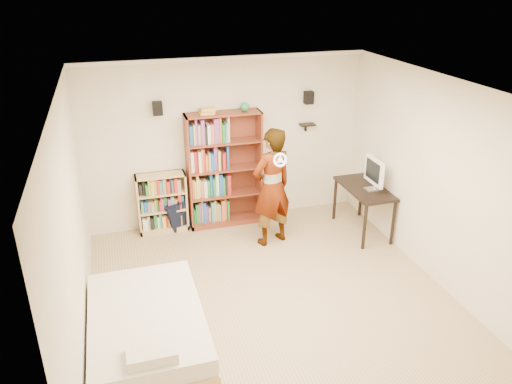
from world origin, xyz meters
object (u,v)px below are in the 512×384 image
tall_bookshelf (224,170)px  daybed (147,325)px  person (272,187)px  low_bookshelf (162,203)px  computer_desk (363,209)px

tall_bookshelf → daybed: size_ratio=0.98×
daybed → person: bearing=41.9°
tall_bookshelf → low_bookshelf: 1.12m
person → daybed: bearing=23.7°
tall_bookshelf → daybed: (-1.53, -2.67, -0.66)m
tall_bookshelf → low_bookshelf: bearing=178.5°
computer_desk → person: 1.60m
computer_desk → daybed: 3.97m
low_bookshelf → person: 1.82m
person → computer_desk: bearing=158.6°
computer_desk → daybed: bearing=-153.7°
low_bookshelf → person: size_ratio=0.53×
low_bookshelf → tall_bookshelf: bearing=-1.5°
tall_bookshelf → computer_desk: size_ratio=1.67×
person → low_bookshelf: bearing=-47.1°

